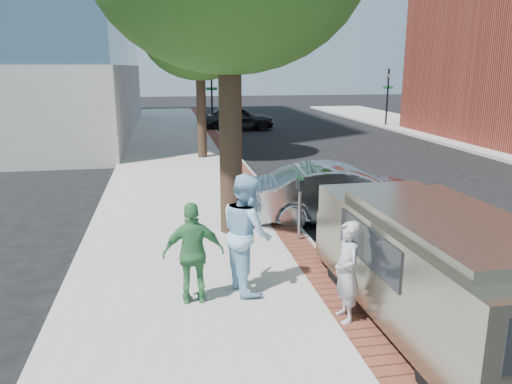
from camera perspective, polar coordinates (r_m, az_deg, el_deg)
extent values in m
plane|color=black|center=(10.31, 2.00, -8.32)|extent=(120.00, 120.00, 0.00)
cube|color=#9E9991|center=(17.73, -8.32, 1.43)|extent=(5.00, 60.00, 0.15)
cube|color=brown|center=(17.92, -1.28, 1.97)|extent=(0.60, 60.00, 0.01)
cube|color=gray|center=(17.99, -0.18, 1.76)|extent=(0.10, 60.00, 0.15)
cylinder|color=black|center=(31.50, -5.06, 10.40)|extent=(0.12, 0.12, 3.80)
imported|color=black|center=(31.45, -5.11, 12.40)|extent=(0.18, 0.15, 0.90)
cube|color=#1E7238|center=(31.46, -5.09, 11.67)|extent=(0.70, 0.03, 0.18)
cylinder|color=black|center=(34.58, 14.77, 10.33)|extent=(0.12, 0.12, 3.80)
imported|color=black|center=(34.53, 14.89, 12.15)|extent=(0.18, 0.15, 0.90)
cube|color=#1E7238|center=(34.55, 14.85, 11.48)|extent=(0.70, 0.03, 0.18)
cylinder|color=black|center=(11.40, -2.92, 6.14)|extent=(0.52, 0.52, 4.40)
cylinder|color=black|center=(21.43, -6.25, 9.09)|extent=(0.40, 0.40, 3.85)
ellipsoid|color=#1F4413|center=(21.40, -6.49, 17.78)|extent=(4.80, 4.80, 3.94)
cylinder|color=gray|center=(11.15, 5.00, -2.65)|extent=(0.07, 0.07, 1.15)
cube|color=#2D3030|center=(10.88, 5.21, 0.72)|extent=(0.12, 0.14, 0.24)
cube|color=#2D3030|center=(11.05, 4.96, 0.94)|extent=(0.12, 0.14, 0.24)
sphere|color=#3F8C4C|center=(10.85, 5.22, 1.49)|extent=(0.11, 0.11, 0.11)
sphere|color=#3F8C4C|center=(11.02, 4.97, 1.70)|extent=(0.11, 0.11, 0.11)
imported|color=#9D9DA1|center=(7.72, 10.34, -8.95)|extent=(0.38, 0.58, 1.58)
imported|color=#9ACDEE|center=(8.54, -1.07, -4.68)|extent=(0.97, 1.14, 2.06)
imported|color=#3C8447|center=(8.20, -7.14, -6.95)|extent=(1.00, 0.42, 1.70)
imported|color=#ACAFB3|center=(13.06, 9.64, -0.17)|extent=(4.66, 1.94, 1.50)
imported|color=black|center=(31.96, -2.13, 8.49)|extent=(4.61, 1.91, 1.56)
cube|color=gray|center=(7.96, 19.82, -8.03)|extent=(2.07, 5.07, 1.42)
cube|color=gray|center=(9.88, 13.16, -5.00)|extent=(1.96, 0.97, 0.84)
cube|color=gray|center=(7.46, 21.55, -3.21)|extent=(1.84, 3.60, 0.17)
cylinder|color=black|center=(9.22, 9.54, -9.05)|extent=(0.24, 0.68, 0.67)
cylinder|color=black|center=(9.93, 18.98, -7.91)|extent=(0.24, 0.68, 0.67)
cylinder|color=black|center=(6.64, 20.05, -19.63)|extent=(0.24, 0.68, 0.67)
cube|color=black|center=(8.56, 25.10, -4.70)|extent=(0.05, 2.10, 0.58)
cube|color=black|center=(7.57, 12.60, -6.06)|extent=(0.05, 2.10, 0.58)
cube|color=black|center=(10.19, 12.19, -2.32)|extent=(1.68, 0.05, 0.42)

